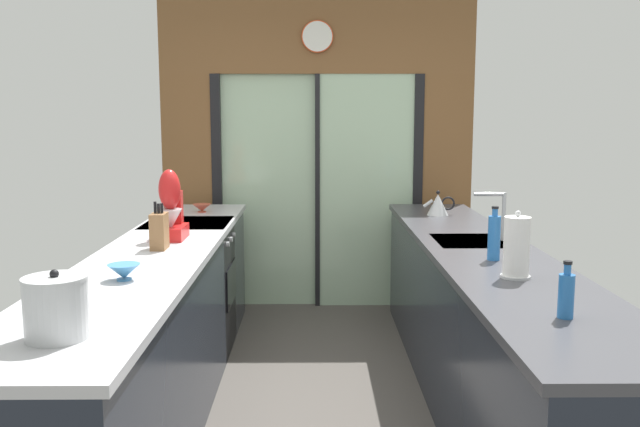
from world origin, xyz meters
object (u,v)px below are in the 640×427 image
at_px(mixing_bowl_near, 124,272).
at_px(knife_block, 159,231).
at_px(mixing_bowl_far, 202,208).
at_px(soap_bottle_near, 566,294).
at_px(stand_mixer, 171,212).
at_px(kettle, 438,204).
at_px(paper_towel_roll, 517,248).
at_px(soap_bottle_far, 494,237).
at_px(stock_pot, 56,308).
at_px(oven_range, 190,287).

distance_m(mixing_bowl_near, knife_block, 0.71).
bearing_deg(mixing_bowl_far, soap_bottle_near, -56.89).
bearing_deg(stand_mixer, kettle, 28.14).
bearing_deg(soap_bottle_near, knife_block, 143.87).
distance_m(kettle, paper_towel_roll, 1.95).
relative_size(soap_bottle_near, soap_bottle_far, 0.77).
bearing_deg(stand_mixer, mixing_bowl_near, -90.00).
height_order(knife_block, stand_mixer, stand_mixer).
height_order(stand_mixer, stock_pot, stand_mixer).
bearing_deg(mixing_bowl_far, kettle, -5.29).
bearing_deg(kettle, stock_pot, -122.69).
xyz_separation_m(mixing_bowl_far, kettle, (1.78, -0.16, 0.05)).
height_order(oven_range, paper_towel_roll, paper_towel_roll).
xyz_separation_m(mixing_bowl_near, stand_mixer, (0.00, 1.02, 0.12)).
height_order(oven_range, mixing_bowl_near, mixing_bowl_near).
bearing_deg(paper_towel_roll, mixing_bowl_far, 130.09).
relative_size(mixing_bowl_far, kettle, 0.59).
relative_size(oven_range, stock_pot, 3.91).
relative_size(stock_pot, soap_bottle_near, 1.10).
xyz_separation_m(oven_range, stock_pot, (0.02, -2.45, 0.57)).
distance_m(knife_block, stand_mixer, 0.32).
height_order(soap_bottle_near, paper_towel_roll, paper_towel_roll).
xyz_separation_m(knife_block, stand_mixer, (0.00, 0.31, 0.06)).
height_order(mixing_bowl_near, soap_bottle_near, soap_bottle_near).
relative_size(stand_mixer, soap_bottle_near, 1.96).
relative_size(knife_block, stand_mixer, 0.63).
height_order(mixing_bowl_near, stand_mixer, stand_mixer).
bearing_deg(mixing_bowl_near, stock_pot, -90.00).
relative_size(mixing_bowl_far, stock_pot, 0.60).
bearing_deg(oven_range, paper_towel_roll, -42.06).
height_order(soap_bottle_near, soap_bottle_far, soap_bottle_far).
bearing_deg(knife_block, soap_bottle_far, -9.65).
height_order(stand_mixer, soap_bottle_near, stand_mixer).
relative_size(mixing_bowl_near, soap_bottle_near, 0.69).
distance_m(soap_bottle_near, paper_towel_roll, 0.62).
bearing_deg(kettle, mixing_bowl_far, 174.71).
height_order(kettle, soap_bottle_far, soap_bottle_far).
distance_m(mixing_bowl_far, stand_mixer, 1.13).
xyz_separation_m(mixing_bowl_near, kettle, (1.78, 1.98, 0.04)).
distance_m(knife_block, paper_towel_roll, 1.91).
bearing_deg(mixing_bowl_near, mixing_bowl_far, 90.00).
xyz_separation_m(stock_pot, soap_bottle_near, (1.78, 0.21, -0.02)).
bearing_deg(knife_block, stand_mixer, 90.00).
bearing_deg(mixing_bowl_near, stand_mixer, 90.00).
bearing_deg(soap_bottle_far, knife_block, 170.35).
bearing_deg(paper_towel_roll, mixing_bowl_near, -179.10).
bearing_deg(oven_range, knife_block, -88.88).
distance_m(mixing_bowl_far, paper_towel_roll, 2.77).
height_order(oven_range, soap_bottle_near, soap_bottle_near).
bearing_deg(stock_pot, knife_block, 90.00).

